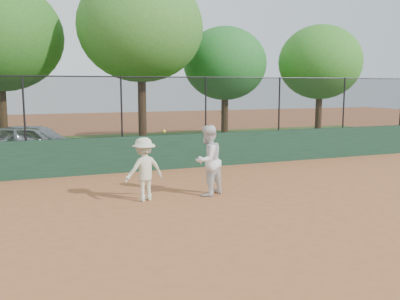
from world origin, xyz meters
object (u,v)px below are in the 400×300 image
object	(u,v)px
player_main	(144,169)
tree_3	(225,64)
parked_car	(35,143)
tree_2	(141,27)
player_second	(208,160)
tree_4	(320,62)

from	to	relation	value
player_main	tree_3	size ratio (longest dim) A/B	0.31
parked_car	tree_2	xyz separation A→B (m)	(4.50, 1.41, 4.60)
player_main	tree_3	distance (m)	12.67
player_second	tree_3	xyz separation A→B (m)	(5.14, 10.23, 3.05)
tree_2	player_second	bearing A→B (deg)	-92.29
player_main	parked_car	bearing A→B (deg)	109.53
player_second	tree_2	size ratio (longest dim) A/B	0.24
parked_car	player_main	xyz separation A→B (m)	(2.45, -6.92, 0.06)
player_second	tree_4	bearing A→B (deg)	-169.00
player_main	tree_4	bearing A→B (deg)	37.42
player_second	tree_4	size ratio (longest dim) A/B	0.31
parked_car	player_second	distance (m)	8.12
parked_car	player_main	world-z (taller)	player_main
tree_2	parked_car	bearing A→B (deg)	-162.63
parked_car	tree_4	distance (m)	14.79
parked_car	tree_3	distance (m)	10.37
player_main	player_second	bearing A→B (deg)	-1.79
player_main	tree_4	world-z (taller)	tree_4
tree_2	tree_3	size ratio (longest dim) A/B	1.31
parked_car	tree_2	size ratio (longest dim) A/B	0.57
parked_car	tree_4	size ratio (longest dim) A/B	0.73
player_main	tree_2	distance (m)	9.70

